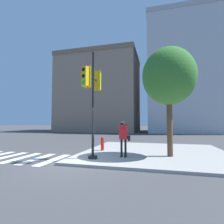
# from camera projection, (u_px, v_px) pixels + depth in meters

# --- Properties ---
(ground_plane) EXTENTS (160.00, 160.00, 0.00)m
(ground_plane) POSITION_uv_depth(u_px,v_px,m) (71.00, 164.00, 7.69)
(ground_plane) COLOR #424244
(sidewalk_corner) EXTENTS (8.00, 8.00, 0.12)m
(sidewalk_corner) POSITION_uv_depth(u_px,v_px,m) (154.00, 152.00, 10.19)
(sidewalk_corner) COLOR #9E9B96
(sidewalk_corner) RESTS_ON ground_plane
(traffic_signal_pole) EXTENTS (0.63, 1.30, 5.13)m
(traffic_signal_pole) POSITION_uv_depth(u_px,v_px,m) (92.00, 93.00, 8.38)
(traffic_signal_pole) COLOR black
(traffic_signal_pole) RESTS_ON sidewalk_corner
(person_photographer) EXTENTS (0.58, 0.54, 1.75)m
(person_photographer) POSITION_uv_depth(u_px,v_px,m) (124.00, 135.00, 8.64)
(person_photographer) COLOR black
(person_photographer) RESTS_ON sidewalk_corner
(street_tree) EXTENTS (2.68, 2.68, 5.53)m
(street_tree) POSITION_uv_depth(u_px,v_px,m) (169.00, 77.00, 8.93)
(street_tree) COLOR brown
(street_tree) RESTS_ON sidewalk_corner
(fire_hydrant) EXTENTS (0.20, 0.26, 0.82)m
(fire_hydrant) POSITION_uv_depth(u_px,v_px,m) (102.00, 144.00, 10.54)
(fire_hydrant) COLOR red
(fire_hydrant) RESTS_ON sidewalk_corner
(building_left) EXTENTS (15.13, 10.81, 14.97)m
(building_left) POSITION_uv_depth(u_px,v_px,m) (100.00, 94.00, 35.13)
(building_left) COLOR gray
(building_left) RESTS_ON ground_plane
(building_right) EXTENTS (13.06, 11.74, 20.63)m
(building_right) POSITION_uv_depth(u_px,v_px,m) (185.00, 76.00, 32.07)
(building_right) COLOR #BCBCC1
(building_right) RESTS_ON ground_plane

